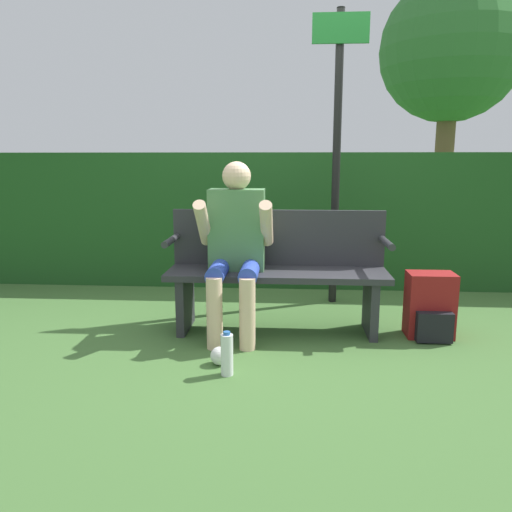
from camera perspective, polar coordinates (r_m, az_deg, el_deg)
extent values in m
plane|color=#426B33|center=(3.84, 2.36, -8.54)|extent=(40.00, 40.00, 0.00)
cube|color=#1E4C1E|center=(5.18, 2.89, 4.25)|extent=(12.00, 0.56, 1.35)
cube|color=#2D2D33|center=(3.71, 2.42, -2.04)|extent=(1.63, 0.45, 0.05)
cube|color=#2D2D33|center=(3.87, 2.53, 2.10)|extent=(1.63, 0.04, 0.43)
cube|color=#2D2D33|center=(3.85, -8.08, -5.26)|extent=(0.06, 0.41, 0.42)
cube|color=#2D2D33|center=(3.82, 12.95, -5.57)|extent=(0.06, 0.41, 0.42)
cylinder|color=#2D2D33|center=(3.77, -9.69, 1.77)|extent=(0.05, 0.41, 0.05)
cylinder|color=#2D2D33|center=(3.73, 14.71, 1.47)|extent=(0.05, 0.41, 0.05)
cube|color=#4C7F4C|center=(3.72, -2.20, 3.03)|extent=(0.41, 0.22, 0.60)
sphere|color=beige|center=(3.68, -2.24, 9.12)|extent=(0.21, 0.21, 0.21)
cylinder|color=#2D47B7|center=(3.57, -4.32, -1.68)|extent=(0.13, 0.43, 0.13)
cylinder|color=#2D47B7|center=(3.54, -0.72, -1.74)|extent=(0.13, 0.43, 0.13)
cylinder|color=beige|center=(3.43, -4.76, -6.55)|extent=(0.11, 0.11, 0.50)
cylinder|color=beige|center=(3.40, -1.00, -6.65)|extent=(0.11, 0.11, 0.50)
cylinder|color=beige|center=(3.59, -6.05, 3.72)|extent=(0.09, 0.36, 0.36)
cylinder|color=beige|center=(3.54, 1.20, 3.68)|extent=(0.09, 0.36, 0.36)
cube|color=maroon|center=(3.87, 19.24, -5.28)|extent=(0.33, 0.22, 0.47)
cube|color=black|center=(3.77, 19.71, -7.67)|extent=(0.25, 0.08, 0.21)
cylinder|color=white|center=(3.06, -3.34, -11.21)|extent=(0.08, 0.08, 0.25)
cylinder|color=#2D66B2|center=(3.01, -3.37, -8.79)|extent=(0.04, 0.04, 0.02)
cylinder|color=black|center=(4.47, 9.16, 10.53)|extent=(0.07, 0.07, 2.51)
cube|color=#196626|center=(4.55, 9.67, 24.31)|extent=(0.47, 0.02, 0.24)
cube|color=#2D4784|center=(13.78, -12.23, 7.59)|extent=(3.17, 4.66, 0.65)
cube|color=#333D4C|center=(13.76, -12.33, 9.92)|extent=(2.12, 2.48, 0.47)
cylinder|color=black|center=(15.33, -11.33, 7.21)|extent=(0.41, 0.65, 0.63)
cylinder|color=black|center=(14.44, -6.41, 7.13)|extent=(0.41, 0.65, 0.63)
cylinder|color=black|center=(13.29, -18.48, 6.30)|extent=(0.41, 0.65, 0.63)
cylinder|color=black|center=(12.25, -13.28, 6.22)|extent=(0.41, 0.65, 0.63)
cylinder|color=brown|center=(8.60, 20.60, 9.36)|extent=(0.29, 0.29, 2.27)
sphere|color=#387A38|center=(8.75, 21.44, 21.11)|extent=(2.17, 2.17, 2.17)
sphere|color=silver|center=(3.23, -4.20, -11.31)|extent=(0.12, 0.12, 0.12)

